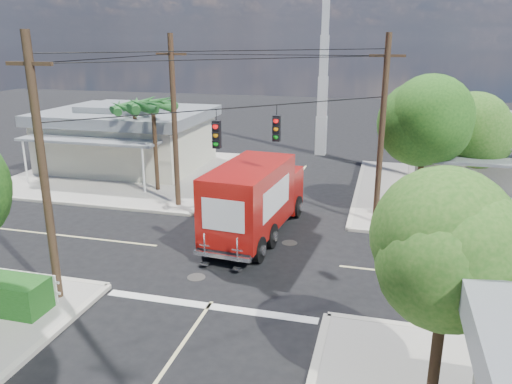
% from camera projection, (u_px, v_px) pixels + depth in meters
% --- Properties ---
extents(ground, '(120.00, 120.00, 0.00)m').
position_uv_depth(ground, '(244.00, 255.00, 20.96)').
color(ground, black).
rests_on(ground, ground).
extents(sidewalk_ne, '(14.12, 14.12, 0.14)m').
position_uv_depth(sidewalk_ne, '(481.00, 198.00, 28.34)').
color(sidewalk_ne, '#A29C92').
rests_on(sidewalk_ne, ground).
extents(sidewalk_nw, '(14.12, 14.12, 0.14)m').
position_uv_depth(sidewalk_nw, '(134.00, 173.00, 33.65)').
color(sidewalk_nw, '#A29C92').
rests_on(sidewalk_nw, ground).
extents(road_markings, '(32.00, 32.00, 0.01)m').
position_uv_depth(road_markings, '(233.00, 270.00, 19.60)').
color(road_markings, beige).
rests_on(road_markings, ground).
extents(building_nw, '(10.80, 10.20, 4.30)m').
position_uv_depth(building_nw, '(128.00, 136.00, 34.75)').
color(building_nw, beige).
rests_on(building_nw, sidewalk_nw).
extents(radio_tower, '(0.80, 0.80, 17.00)m').
position_uv_depth(radio_tower, '(323.00, 81.00, 37.66)').
color(radio_tower, silver).
rests_on(radio_tower, ground).
extents(tree_ne_front, '(4.21, 4.14, 6.66)m').
position_uv_depth(tree_ne_front, '(425.00, 124.00, 24.04)').
color(tree_ne_front, '#422D1C').
rests_on(tree_ne_front, sidewalk_ne).
extents(tree_ne_back, '(3.77, 3.66, 5.82)m').
position_uv_depth(tree_ne_back, '(475.00, 131.00, 25.61)').
color(tree_ne_back, '#422D1C').
rests_on(tree_ne_back, sidewalk_ne).
extents(tree_se, '(3.67, 3.54, 5.62)m').
position_uv_depth(tree_se, '(449.00, 253.00, 11.37)').
color(tree_se, '#422D1C').
rests_on(tree_se, sidewalk_se).
extents(palm_nw_front, '(3.01, 3.08, 5.59)m').
position_uv_depth(palm_nw_front, '(153.00, 107.00, 28.24)').
color(palm_nw_front, '#422D1C').
rests_on(palm_nw_front, sidewalk_nw).
extents(palm_nw_back, '(3.01, 3.08, 5.19)m').
position_uv_depth(palm_nw_back, '(134.00, 109.00, 30.22)').
color(palm_nw_back, '#422D1C').
rests_on(palm_nw_back, sidewalk_nw).
extents(utility_poles, '(12.00, 10.68, 9.00)m').
position_uv_depth(utility_poles, '(218.00, 137.00, 21.45)').
color(utility_poles, '#473321').
rests_on(utility_poles, ground).
extents(vending_boxes, '(1.90, 0.50, 1.10)m').
position_uv_depth(vending_boxes, '(403.00, 207.00, 24.90)').
color(vending_boxes, '#B32419').
rests_on(vending_boxes, sidewalk_ne).
extents(delivery_truck, '(3.22, 8.23, 3.48)m').
position_uv_depth(delivery_truck, '(255.00, 199.00, 22.65)').
color(delivery_truck, black).
rests_on(delivery_truck, ground).
extents(parked_car, '(6.54, 4.14, 1.68)m').
position_uv_depth(parked_car, '(500.00, 235.00, 20.95)').
color(parked_car, silver).
rests_on(parked_car, ground).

